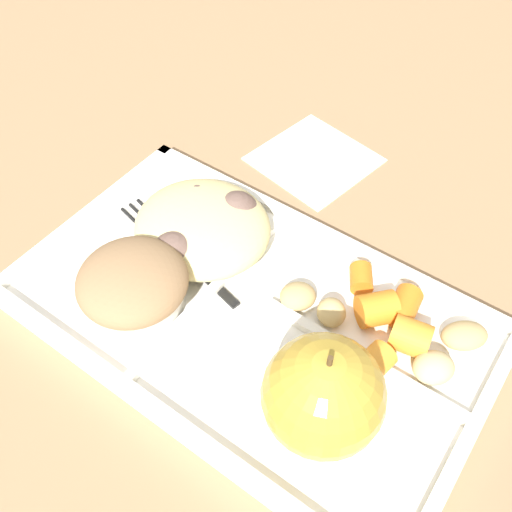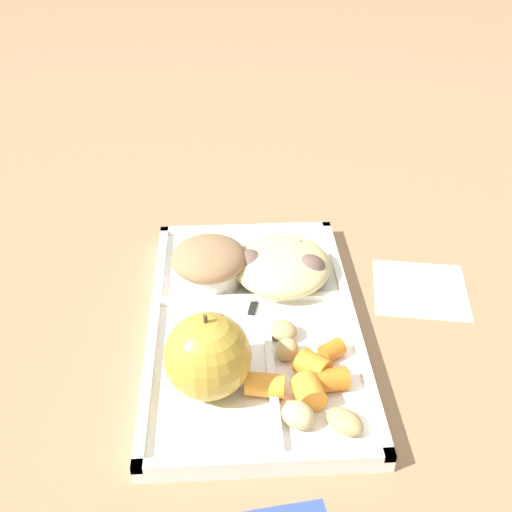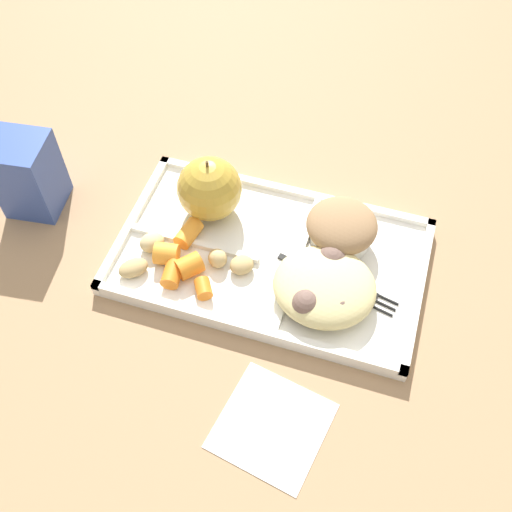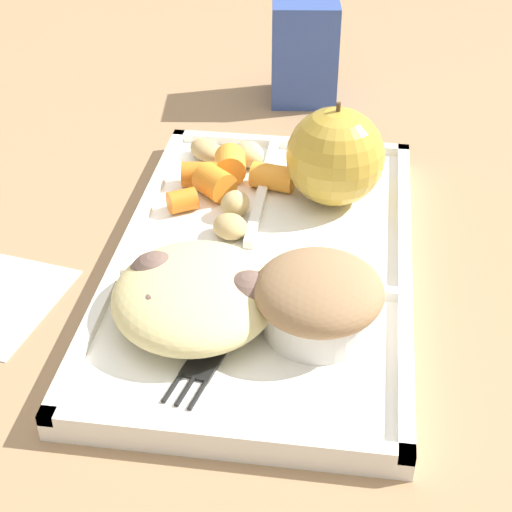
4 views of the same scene
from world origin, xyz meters
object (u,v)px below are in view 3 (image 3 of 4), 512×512
bran_muffin (341,228)px  milk_carton (30,173)px  lunch_tray (269,258)px  green_apple (209,189)px  plastic_fork (345,287)px

bran_muffin → milk_carton: 0.40m
lunch_tray → green_apple: (-0.09, 0.05, 0.05)m
lunch_tray → green_apple: green_apple is taller
lunch_tray → green_apple: bearing=153.4°
green_apple → bran_muffin: green_apple is taller
plastic_fork → milk_carton: milk_carton is taller
lunch_tray → plastic_fork: size_ratio=2.45×
lunch_tray → bran_muffin: 0.10m
green_apple → milk_carton: bearing=-169.3°
green_apple → plastic_fork: 0.21m
lunch_tray → milk_carton: milk_carton is taller
green_apple → bran_muffin: 0.17m
green_apple → plastic_fork: (0.19, -0.06, -0.04)m
lunch_tray → plastic_fork: (0.10, -0.02, 0.01)m
lunch_tray → plastic_fork: bearing=-10.3°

